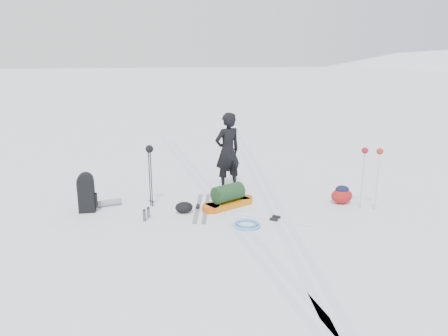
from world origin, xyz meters
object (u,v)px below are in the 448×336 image
(skier, at_px, (228,151))
(ski_poles_black, at_px, (150,156))
(expedition_rucksack, at_px, (89,193))
(pulk_sled, at_px, (228,198))

(skier, distance_m, ski_poles_black, 2.16)
(expedition_rucksack, bearing_deg, pulk_sled, -4.98)
(expedition_rucksack, bearing_deg, ski_poles_black, 3.86)
(pulk_sled, xyz_separation_m, ski_poles_black, (-1.68, 0.40, 0.95))
(skier, height_order, expedition_rucksack, skier)
(skier, distance_m, expedition_rucksack, 3.47)
(skier, height_order, ski_poles_black, skier)
(skier, distance_m, pulk_sled, 1.54)
(expedition_rucksack, distance_m, ski_poles_black, 1.53)
(pulk_sled, bearing_deg, skier, 50.84)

